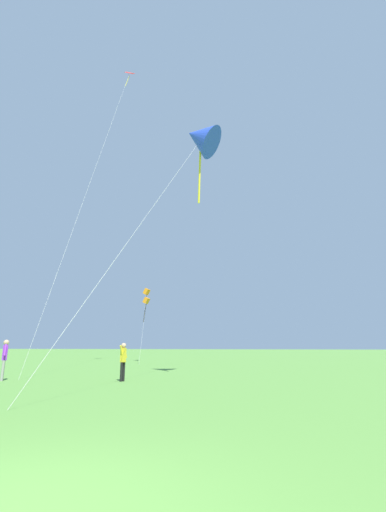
{
  "coord_description": "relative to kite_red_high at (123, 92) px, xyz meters",
  "views": [
    {
      "loc": [
        2.48,
        -2.82,
        1.41
      ],
      "look_at": [
        -4.85,
        24.04,
        8.61
      ],
      "focal_mm": 24.67,
      "sensor_mm": 36.0,
      "label": 1
    }
  ],
  "objects": [
    {
      "name": "kite_red_high",
      "position": [
        0.0,
        0.0,
        0.0
      ],
      "size": [
        2.09,
        12.36,
        27.17
      ],
      "color": "red",
      "rests_on": "ground_plane"
    },
    {
      "name": "person_in_red_shirt",
      "position": [
        1.05,
        -11.01,
        -22.44
      ],
      "size": [
        0.42,
        0.47,
        1.71
      ],
      "color": "gray",
      "rests_on": "ground_plane"
    },
    {
      "name": "kite_blue_delta",
      "position": [
        9.16,
        -8.24,
        -11.39
      ],
      "size": [
        3.6,
        9.55,
        13.26
      ],
      "color": "blue",
      "rests_on": "ground_plane"
    },
    {
      "name": "kite_orange_box",
      "position": [
        -0.73,
        8.68,
        -17.2
      ],
      "size": [
        2.06,
        5.55,
        7.16
      ],
      "color": "orange",
      "rests_on": "ground_plane"
    },
    {
      "name": "person_near_tree",
      "position": [
        6.11,
        -9.86,
        -22.53
      ],
      "size": [
        0.21,
        0.51,
        1.57
      ],
      "color": "black",
      "rests_on": "ground_plane"
    }
  ]
}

